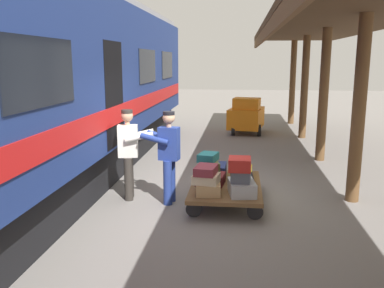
{
  "coord_description": "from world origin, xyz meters",
  "views": [
    {
      "loc": [
        -0.42,
        7.69,
        2.59
      ],
      "look_at": [
        0.4,
        0.65,
        1.15
      ],
      "focal_mm": 38.53,
      "sensor_mm": 36.0,
      "label": 1
    }
  ],
  "objects_px": {
    "suitcase_black_hardshell": "(242,180)",
    "suitcase_cream_canvas": "(206,179)",
    "train_car": "(40,88)",
    "porter_by_door": "(129,151)",
    "suitcase_gray_aluminum": "(242,188)",
    "suitcase_slate_roller": "(241,176)",
    "suitcase_burgundy_valise": "(206,170)",
    "suitcase_navy_fabric": "(213,170)",
    "luggage_cart": "(226,187)",
    "baggage_tug": "(246,116)",
    "porter_in_overalls": "(168,154)",
    "suitcase_teal_softside": "(208,157)",
    "suitcase_maroon_trunk": "(211,179)",
    "suitcase_yellow_case": "(242,172)",
    "suitcase_tan_vintage": "(208,188)",
    "suitcase_red_plastic": "(240,164)",
    "suitcase_olive_duffel": "(209,167)"
  },
  "relations": [
    {
      "from": "train_car",
      "to": "suitcase_tan_vintage",
      "type": "relative_size",
      "value": 31.77
    },
    {
      "from": "suitcase_red_plastic",
      "to": "suitcase_yellow_case",
      "type": "bearing_deg",
      "value": -92.29
    },
    {
      "from": "suitcase_black_hardshell",
      "to": "porter_by_door",
      "type": "relative_size",
      "value": 0.35
    },
    {
      "from": "suitcase_yellow_case",
      "to": "suitcase_cream_canvas",
      "type": "relative_size",
      "value": 1.44
    },
    {
      "from": "suitcase_yellow_case",
      "to": "suitcase_olive_duffel",
      "type": "xyz_separation_m",
      "value": [
        0.6,
        0.57,
        0.23
      ]
    },
    {
      "from": "suitcase_burgundy_valise",
      "to": "baggage_tug",
      "type": "distance_m",
      "value": 8.17
    },
    {
      "from": "suitcase_navy_fabric",
      "to": "suitcase_maroon_trunk",
      "type": "distance_m",
      "value": 0.56
    },
    {
      "from": "suitcase_black_hardshell",
      "to": "suitcase_burgundy_valise",
      "type": "xyz_separation_m",
      "value": [
        0.61,
        0.59,
        0.33
      ]
    },
    {
      "from": "train_car",
      "to": "porter_by_door",
      "type": "bearing_deg",
      "value": 169.15
    },
    {
      "from": "suitcase_cream_canvas",
      "to": "porter_by_door",
      "type": "distance_m",
      "value": 1.64
    },
    {
      "from": "suitcase_navy_fabric",
      "to": "luggage_cart",
      "type": "bearing_deg",
      "value": 117.19
    },
    {
      "from": "train_car",
      "to": "suitcase_yellow_case",
      "type": "relative_size",
      "value": 27.47
    },
    {
      "from": "suitcase_cream_canvas",
      "to": "suitcase_slate_roller",
      "type": "bearing_deg",
      "value": -178.4
    },
    {
      "from": "suitcase_olive_duffel",
      "to": "baggage_tug",
      "type": "xyz_separation_m",
      "value": [
        -0.77,
        -7.56,
        -0.03
      ]
    },
    {
      "from": "suitcase_slate_roller",
      "to": "suitcase_burgundy_valise",
      "type": "bearing_deg",
      "value": 1.54
    },
    {
      "from": "suitcase_gray_aluminum",
      "to": "suitcase_burgundy_valise",
      "type": "height_order",
      "value": "suitcase_burgundy_valise"
    },
    {
      "from": "porter_by_door",
      "to": "suitcase_teal_softside",
      "type": "bearing_deg",
      "value": 179.83
    },
    {
      "from": "suitcase_gray_aluminum",
      "to": "porter_by_door",
      "type": "xyz_separation_m",
      "value": [
        2.1,
        -0.55,
        0.47
      ]
    },
    {
      "from": "suitcase_burgundy_valise",
      "to": "porter_in_overalls",
      "type": "relative_size",
      "value": 0.28
    },
    {
      "from": "suitcase_tan_vintage",
      "to": "suitcase_burgundy_valise",
      "type": "relative_size",
      "value": 1.08
    },
    {
      "from": "suitcase_navy_fabric",
      "to": "suitcase_tan_vintage",
      "type": "height_order",
      "value": "suitcase_navy_fabric"
    },
    {
      "from": "suitcase_cream_canvas",
      "to": "suitcase_teal_softside",
      "type": "height_order",
      "value": "suitcase_teal_softside"
    },
    {
      "from": "suitcase_yellow_case",
      "to": "suitcase_red_plastic",
      "type": "distance_m",
      "value": 1.24
    },
    {
      "from": "suitcase_slate_roller",
      "to": "suitcase_teal_softside",
      "type": "bearing_deg",
      "value": -43.07
    },
    {
      "from": "baggage_tug",
      "to": "suitcase_teal_softside",
      "type": "bearing_deg",
      "value": 83.98
    },
    {
      "from": "suitcase_teal_softside",
      "to": "suitcase_red_plastic",
      "type": "bearing_deg",
      "value": 134.78
    },
    {
      "from": "suitcase_cream_canvas",
      "to": "baggage_tug",
      "type": "height_order",
      "value": "baggage_tug"
    },
    {
      "from": "suitcase_navy_fabric",
      "to": "suitcase_olive_duffel",
      "type": "distance_m",
      "value": 0.61
    },
    {
      "from": "suitcase_black_hardshell",
      "to": "suitcase_cream_canvas",
      "type": "xyz_separation_m",
      "value": [
        0.61,
        0.59,
        0.18
      ]
    },
    {
      "from": "suitcase_slate_roller",
      "to": "porter_by_door",
      "type": "height_order",
      "value": "porter_by_door"
    },
    {
      "from": "suitcase_maroon_trunk",
      "to": "suitcase_black_hardshell",
      "type": "height_order",
      "value": "suitcase_maroon_trunk"
    },
    {
      "from": "suitcase_slate_roller",
      "to": "suitcase_cream_canvas",
      "type": "height_order",
      "value": "suitcase_slate_roller"
    },
    {
      "from": "suitcase_tan_vintage",
      "to": "porter_by_door",
      "type": "distance_m",
      "value": 1.7
    },
    {
      "from": "suitcase_slate_roller",
      "to": "suitcase_teal_softside",
      "type": "xyz_separation_m",
      "value": [
        0.6,
        -0.56,
        0.17
      ]
    },
    {
      "from": "suitcase_tan_vintage",
      "to": "suitcase_cream_canvas",
      "type": "xyz_separation_m",
      "value": [
        0.04,
        0.03,
        0.17
      ]
    },
    {
      "from": "train_car",
      "to": "suitcase_red_plastic",
      "type": "bearing_deg",
      "value": 166.48
    },
    {
      "from": "porter_in_overalls",
      "to": "suitcase_teal_softside",
      "type": "bearing_deg",
      "value": -168.59
    },
    {
      "from": "suitcase_yellow_case",
      "to": "suitcase_burgundy_valise",
      "type": "relative_size",
      "value": 1.25
    },
    {
      "from": "porter_in_overalls",
      "to": "porter_by_door",
      "type": "height_order",
      "value": "same"
    },
    {
      "from": "suitcase_slate_roller",
      "to": "suitcase_burgundy_valise",
      "type": "xyz_separation_m",
      "value": [
        0.59,
        0.02,
        0.08
      ]
    },
    {
      "from": "suitcase_burgundy_valise",
      "to": "suitcase_red_plastic",
      "type": "distance_m",
      "value": 0.58
    },
    {
      "from": "suitcase_navy_fabric",
      "to": "baggage_tug",
      "type": "distance_m",
      "value": 7.03
    },
    {
      "from": "suitcase_gray_aluminum",
      "to": "suitcase_yellow_case",
      "type": "bearing_deg",
      "value": -90.0
    },
    {
      "from": "luggage_cart",
      "to": "suitcase_maroon_trunk",
      "type": "xyz_separation_m",
      "value": [
        0.29,
        0.0,
        0.14
      ]
    },
    {
      "from": "suitcase_olive_duffel",
      "to": "train_car",
      "type": "bearing_deg",
      "value": -6.22
    },
    {
      "from": "luggage_cart",
      "to": "suitcase_teal_softside",
      "type": "bearing_deg",
      "value": 1.78
    },
    {
      "from": "train_car",
      "to": "suitcase_teal_softside",
      "type": "bearing_deg",
      "value": 173.85
    },
    {
      "from": "train_car",
      "to": "suitcase_gray_aluminum",
      "type": "xyz_separation_m",
      "value": [
        -3.96,
        0.91,
        -1.6
      ]
    },
    {
      "from": "suitcase_red_plastic",
      "to": "porter_in_overalls",
      "type": "bearing_deg",
      "value": -18.63
    },
    {
      "from": "suitcase_maroon_trunk",
      "to": "porter_by_door",
      "type": "height_order",
      "value": "porter_by_door"
    }
  ]
}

